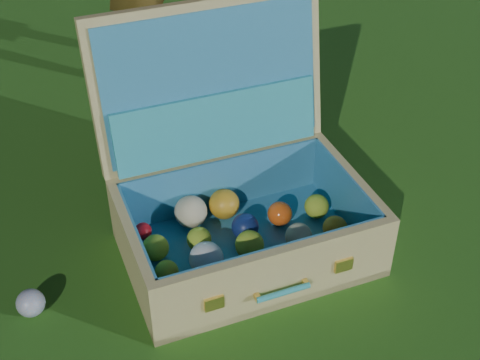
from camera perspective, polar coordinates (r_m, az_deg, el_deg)
name	(u,v)px	position (r m, az deg, el deg)	size (l,w,h in m)	color
ground	(182,246)	(1.72, -4.94, -5.65)	(60.00, 60.00, 0.00)	#215114
stray_ball	(31,303)	(1.60, -17.43, -9.98)	(0.07, 0.07, 0.07)	#467DB6
suitcase	(233,186)	(1.64, -0.58, -0.51)	(0.66, 0.59, 0.56)	tan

